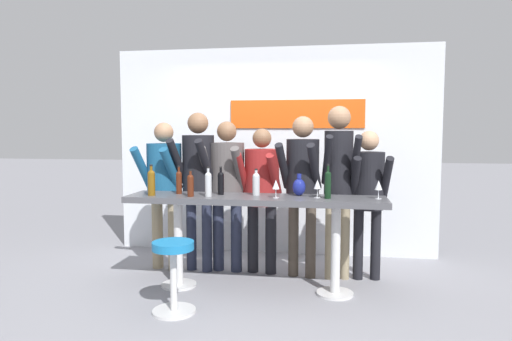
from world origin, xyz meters
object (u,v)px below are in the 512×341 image
(person_far_right, at_px, (368,188))
(person_far_left, at_px, (164,180))
(person_center_right, at_px, (302,178))
(decorative_vase, at_px, (299,187))
(wine_bottle_0, at_px, (221,182))
(wine_glass_2, at_px, (276,185))
(wine_bottle_2, at_px, (328,183))
(wine_glass_0, at_px, (317,185))
(wine_bottle_3, at_px, (151,181))
(wine_bottle_4, at_px, (208,183))
(person_left, at_px, (198,173))
(wine_bottle_1, at_px, (191,184))
(person_center_left, at_px, (227,180))
(bar_stool, at_px, (173,266))
(wine_bottle_5, at_px, (179,181))
(tasting_table, at_px, (255,212))
(person_center, at_px, (262,185))
(wine_glass_1, at_px, (379,186))
(wine_bottle_6, at_px, (256,183))
(person_right, at_px, (339,170))

(person_far_right, bearing_deg, person_far_left, 174.67)
(person_center_right, xyz_separation_m, decorative_vase, (-0.01, -0.38, -0.05))
(wine_bottle_0, height_order, wine_glass_2, wine_bottle_0)
(wine_bottle_2, height_order, wine_glass_0, wine_bottle_2)
(wine_bottle_3, xyz_separation_m, wine_bottle_4, (0.58, 0.02, -0.01))
(wine_bottle_0, xyz_separation_m, wine_bottle_2, (1.07, -0.10, 0.02))
(person_left, height_order, person_far_right, person_left)
(wine_bottle_0, bearing_deg, wine_bottle_1, -145.02)
(person_far_left, bearing_deg, person_left, 12.00)
(person_left, bearing_deg, wine_bottle_0, -40.58)
(wine_bottle_2, xyz_separation_m, wine_glass_0, (-0.10, 0.04, -0.02))
(person_left, distance_m, person_center_right, 1.18)
(person_center_left, height_order, wine_bottle_3, person_center_left)
(wine_glass_2, bearing_deg, person_center_right, 69.24)
(person_far_left, bearing_deg, person_center_left, 15.66)
(person_far_right, bearing_deg, wine_bottle_1, -165.11)
(wine_bottle_0, bearing_deg, wine_glass_0, -3.74)
(bar_stool, bearing_deg, wine_bottle_4, 74.86)
(bar_stool, bearing_deg, wine_bottle_5, 104.45)
(wine_bottle_4, relative_size, decorative_vase, 1.34)
(person_center_right, height_order, person_far_right, person_center_right)
(wine_bottle_3, distance_m, decorative_vase, 1.48)
(tasting_table, xyz_separation_m, person_center_right, (0.44, 0.50, 0.29))
(person_left, bearing_deg, wine_bottle_2, -11.02)
(person_center, height_order, wine_glass_2, person_center)
(person_center_left, distance_m, wine_glass_1, 1.70)
(person_left, distance_m, wine_glass_0, 1.45)
(wine_bottle_5, bearing_deg, decorative_vase, 2.97)
(wine_bottle_1, distance_m, wine_bottle_2, 1.34)
(person_center_right, distance_m, wine_bottle_4, 1.06)
(wine_bottle_6, relative_size, wine_glass_1, 1.51)
(wine_glass_0, bearing_deg, wine_bottle_5, 177.79)
(bar_stool, relative_size, wine_bottle_4, 2.15)
(wine_bottle_6, bearing_deg, wine_bottle_4, -159.76)
(tasting_table, relative_size, wine_bottle_0, 8.96)
(wine_glass_2, bearing_deg, bar_stool, -144.19)
(person_left, relative_size, decorative_vase, 8.20)
(tasting_table, distance_m, person_right, 1.03)
(wine_bottle_1, height_order, wine_bottle_2, wine_bottle_2)
(person_right, height_order, decorative_vase, person_right)
(wine_glass_0, bearing_deg, person_center_right, 109.52)
(person_far_right, distance_m, wine_bottle_3, 2.26)
(wine_bottle_6, xyz_separation_m, wine_glass_1, (1.19, -0.07, 0.00))
(wine_bottle_3, relative_size, wine_bottle_6, 1.16)
(wine_bottle_1, bearing_deg, wine_glass_2, 2.65)
(wine_bottle_6, xyz_separation_m, wine_glass_0, (0.61, -0.08, 0.00))
(person_left, xyz_separation_m, decorative_vase, (1.17, -0.41, -0.08))
(person_right, distance_m, decorative_vase, 0.56)
(wine_bottle_0, height_order, wine_bottle_3, wine_bottle_3)
(wine_glass_2, bearing_deg, person_far_right, 33.27)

